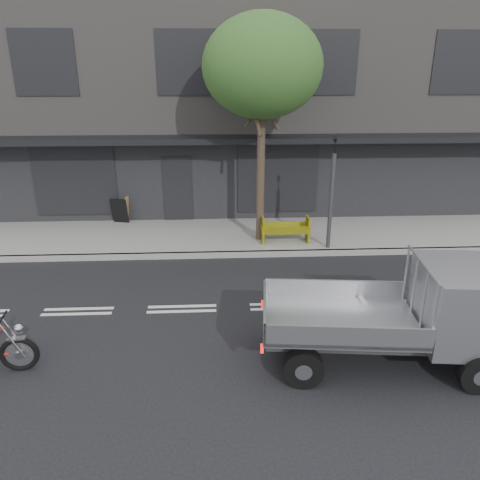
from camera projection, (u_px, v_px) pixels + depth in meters
name	position (u px, v px, depth m)	size (l,w,h in m)	color
ground	(182.00, 309.00, 10.92)	(80.00, 80.00, 0.00)	black
sidewalk	(191.00, 237.00, 15.28)	(32.00, 3.20, 0.15)	gray
kerb	(189.00, 255.00, 13.79)	(32.00, 0.20, 0.15)	gray
building_main	(195.00, 98.00, 20.06)	(26.00, 10.00, 8.00)	slate
street_tree	(262.00, 67.00, 13.08)	(3.40, 3.40, 6.74)	#382B21
traffic_light_pole	(331.00, 199.00, 13.66)	(0.12, 0.12, 3.50)	#2D2D30
flatbed_ute	(443.00, 308.00, 8.55)	(4.65, 2.26, 2.08)	black
construction_barrier	(286.00, 232.00, 14.27)	(1.50, 0.60, 0.84)	yellow
sandwich_board	(120.00, 211.00, 16.20)	(0.56, 0.37, 0.89)	black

